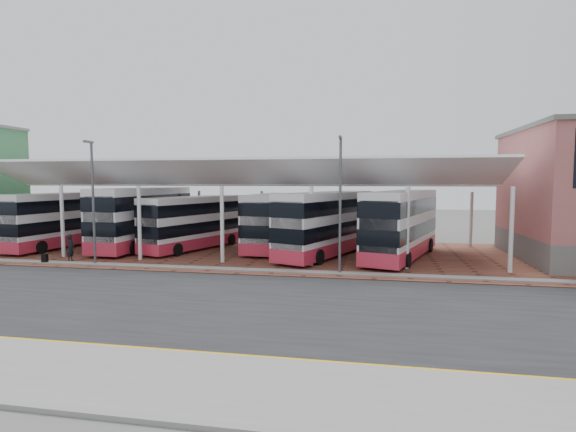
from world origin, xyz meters
name	(u,v)px	position (x,y,z in m)	size (l,w,h in m)	color
ground	(286,301)	(0.00, 0.00, 0.00)	(140.00, 140.00, 0.00)	#51534E
road	(282,306)	(0.00, -1.00, 0.01)	(120.00, 14.00, 0.02)	black
forecourt	(346,255)	(2.00, 13.00, 0.03)	(72.00, 16.00, 0.06)	brown
sidewalk	(222,387)	(0.00, -9.00, 0.07)	(120.00, 4.00, 0.14)	slate
north_kerb	(306,272)	(0.00, 6.20, 0.07)	(120.00, 0.80, 0.14)	slate
yellow_line_near	(244,359)	(0.00, -7.00, 0.03)	(120.00, 0.12, 0.01)	#EDAE00
yellow_line_far	(246,355)	(0.00, -6.70, 0.03)	(120.00, 0.12, 0.01)	#EDAE00
canopy	(245,177)	(-6.00, 13.94, 5.80)	(37.00, 11.63, 7.07)	silver
lamp_west	(93,199)	(-14.00, 6.27, 4.36)	(0.16, 0.90, 8.07)	#4E4F54
lamp_east	(340,201)	(2.00, 6.27, 4.36)	(0.16, 0.90, 8.07)	#4E4F54
bus_0	(62,220)	(-21.42, 12.96, 2.27)	(3.68, 11.03, 4.46)	silver
bus_1	(144,218)	(-14.58, 13.84, 2.48)	(3.32, 11.94, 4.88)	silver
bus_2	(195,223)	(-10.14, 13.81, 2.15)	(5.51, 10.44, 4.21)	silver
bus_3	(276,221)	(-3.82, 15.39, 2.26)	(3.21, 10.88, 4.43)	silver
bus_4	(327,224)	(0.58, 12.62, 2.37)	(6.47, 11.43, 4.64)	silver
bus_5	(402,225)	(5.91, 12.56, 2.42)	(5.99, 11.78, 4.74)	silver
pedestrian	(71,248)	(-16.22, 6.89, 0.99)	(0.68, 0.45, 1.87)	black
suitcase	(45,259)	(-17.51, 6.00, 0.37)	(0.36, 0.26, 0.62)	black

